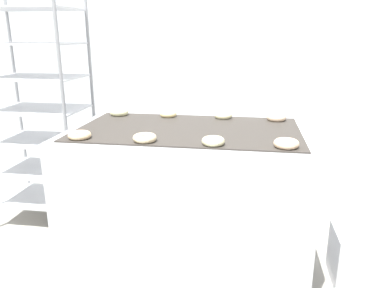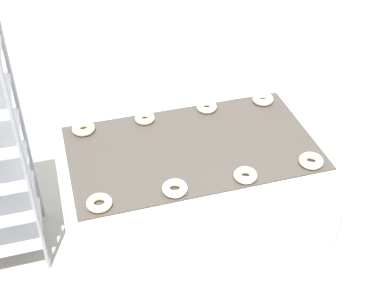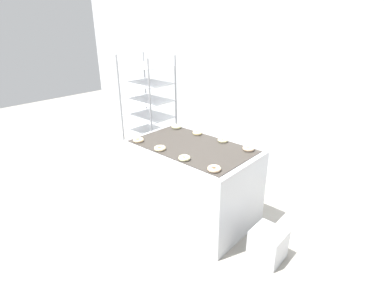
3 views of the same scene
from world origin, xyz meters
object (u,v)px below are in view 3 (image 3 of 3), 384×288
Objects in this scene: donut_near_right at (214,169)px; donut_far_right at (248,148)px; donut_near_midleft at (160,148)px; donut_near_left at (138,140)px; baking_rack_cart at (149,116)px; donut_near_midright at (184,158)px; donut_far_left at (176,127)px; donut_far_midright at (223,140)px; donut_far_midleft at (197,133)px; glaze_bin at (268,244)px; fryer_machine at (192,181)px.

donut_far_right is (-0.01, 0.62, 0.00)m from donut_near_right.
donut_near_midleft is 0.99× the size of donut_near_right.
donut_near_left is at bearing 179.38° from donut_near_midleft.
donut_near_midleft is at bearing -35.51° from baking_rack_cart.
donut_near_right is (0.37, 0.01, 0.00)m from donut_near_midright.
donut_far_midright is (0.73, 0.01, -0.00)m from donut_far_left.
donut_far_left is (-0.73, 0.63, 0.00)m from donut_near_midright.
donut_near_midright is 0.65m from donut_far_midright.
donut_far_left reaches higher than donut_far_midleft.
donut_far_right is at bearing -0.61° from donut_far_midleft.
glaze_bin is 1.47m from donut_near_midleft.
donut_far_right is at bearing 29.67° from fryer_machine.
fryer_machine is 0.60m from donut_far_midright.
donut_far_right is (0.72, 0.62, 0.00)m from donut_near_midleft.
donut_far_left is at bearing 138.92° from donut_near_midright.
baking_rack_cart is 1.03m from donut_far_midleft.
donut_far_right is at bearing 91.10° from donut_near_right.
donut_far_midleft is (-1.24, 0.38, 0.76)m from glaze_bin.
donut_near_right is 1.06× the size of donut_far_midright.
donut_near_midleft reaches higher than donut_near_left.
donut_far_left is 1.12× the size of donut_far_midleft.
baking_rack_cart reaches higher than donut_far_midright.
donut_far_midright is (0.38, 0.01, 0.00)m from donut_far_midleft.
donut_near_right reaches higher than donut_far_midright.
donut_far_midleft is 0.90× the size of donut_far_right.
donut_far_left is 1.08m from donut_far_right.
baking_rack_cart is at bearing 151.99° from donut_near_midright.
baking_rack_cart reaches higher than donut_far_right.
donut_far_left is 1.07× the size of donut_far_midright.
donut_far_left is (-1.59, 0.38, 0.76)m from glaze_bin.
donut_far_midright is at bearing -3.91° from baking_rack_cart.
donut_far_right reaches higher than donut_far_midleft.
baking_rack_cart is 13.87× the size of donut_near_right.
donut_near_midleft reaches higher than donut_far_midleft.
donut_near_left is 1.04× the size of donut_near_midright.
donut_near_midleft is 1.10× the size of donut_far_midleft.
donut_near_right is 0.62m from donut_far_right.
baking_rack_cart is 13.90× the size of donut_far_right.
donut_near_midright is (0.36, -0.01, 0.00)m from donut_near_midleft.
donut_far_right reaches higher than donut_far_midright.
donut_far_left reaches higher than donut_near_midright.
donut_far_midleft is (0.36, 0.63, 0.00)m from donut_near_left.
donut_far_left is (-1.09, 0.62, 0.00)m from donut_near_right.
donut_far_left is 1.02× the size of donut_far_right.
donut_near_right is at bearing -153.76° from glaze_bin.
donut_far_right is at bearing -3.70° from baking_rack_cart.
baking_rack_cart is 1.27m from donut_near_midleft.
donut_near_left is 0.37m from donut_near_midleft.
donut_near_left is at bearing -150.33° from donut_far_right.
donut_near_midleft reaches higher than fryer_machine.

